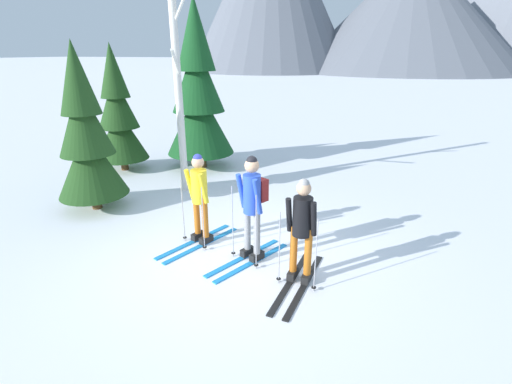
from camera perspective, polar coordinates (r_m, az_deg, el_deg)
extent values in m
plane|color=white|center=(6.35, -2.28, -9.92)|extent=(400.00, 400.00, 0.00)
cube|color=#1E84D1|center=(6.74, -8.28, -8.06)|extent=(0.71, 1.60, 0.02)
cube|color=#1E84D1|center=(6.89, -9.50, -7.46)|extent=(0.71, 1.60, 0.02)
cube|color=black|center=(6.77, -7.67, -7.25)|extent=(0.20, 0.28, 0.12)
cylinder|color=#B76019|center=(6.58, -7.85, -3.94)|extent=(0.11, 0.11, 0.78)
cube|color=black|center=(6.92, -8.90, -6.66)|extent=(0.20, 0.28, 0.12)
cylinder|color=#B76019|center=(6.73, -9.11, -3.41)|extent=(0.11, 0.11, 0.78)
cylinder|color=yellow|center=(6.44, -8.75, 0.89)|extent=(0.28, 0.28, 0.59)
sphere|color=tan|center=(6.31, -8.96, 4.56)|extent=(0.21, 0.21, 0.21)
sphere|color=#2D389E|center=(6.29, -8.99, 5.12)|extent=(0.16, 0.16, 0.16)
cylinder|color=yellow|center=(6.27, -8.09, 0.52)|extent=(0.15, 0.21, 0.56)
cylinder|color=yellow|center=(6.53, -10.19, 1.23)|extent=(0.15, 0.21, 0.56)
cylinder|color=#A5A5AD|center=(6.33, -8.13, -4.23)|extent=(0.02, 0.02, 1.17)
cylinder|color=black|center=(6.57, -7.89, -8.39)|extent=(0.07, 0.07, 0.01)
cylinder|color=#A5A5AD|center=(6.71, -11.20, -2.92)|extent=(0.02, 0.02, 1.17)
cylinder|color=black|center=(6.94, -10.89, -6.89)|extent=(0.07, 0.07, 0.01)
cube|color=#1E84D1|center=(6.18, -0.52, -10.75)|extent=(0.79, 1.52, 0.02)
cube|color=#1E84D1|center=(6.31, -1.96, -10.02)|extent=(0.79, 1.52, 0.02)
cube|color=black|center=(6.20, 0.14, -9.86)|extent=(0.21, 0.28, 0.12)
cylinder|color=gray|center=(5.98, 0.14, -6.07)|extent=(0.11, 0.11, 0.84)
cube|color=black|center=(6.33, -1.31, -9.14)|extent=(0.21, 0.28, 0.12)
cylinder|color=gray|center=(6.12, -1.34, -5.41)|extent=(0.11, 0.11, 0.84)
cylinder|color=blue|center=(5.80, -0.63, -0.30)|extent=(0.28, 0.28, 0.63)
sphere|color=tan|center=(5.65, -0.65, 4.09)|extent=(0.23, 0.23, 0.23)
sphere|color=black|center=(5.63, -0.66, 4.75)|extent=(0.17, 0.17, 0.17)
cylinder|color=blue|center=(5.63, 0.23, -0.75)|extent=(0.16, 0.22, 0.60)
cylinder|color=blue|center=(5.87, -2.29, 0.15)|extent=(0.16, 0.22, 0.60)
cylinder|color=#A5A5AD|center=(5.72, 0.03, -6.35)|extent=(0.02, 0.02, 1.26)
cylinder|color=black|center=(6.00, 0.03, -11.19)|extent=(0.07, 0.07, 0.01)
cylinder|color=#A5A5AD|center=(6.07, -3.63, -4.71)|extent=(0.02, 0.02, 1.26)
cylinder|color=black|center=(6.34, -3.51, -9.36)|extent=(0.07, 0.07, 0.01)
cube|color=maroon|center=(5.90, 0.53, 0.41)|extent=(0.30, 0.26, 0.36)
cube|color=black|center=(5.70, 7.47, -13.97)|extent=(0.24, 1.73, 0.02)
cube|color=black|center=(5.75, 5.32, -13.52)|extent=(0.24, 1.73, 0.02)
cube|color=black|center=(5.74, 7.80, -12.86)|extent=(0.13, 0.27, 0.12)
cylinder|color=#B76019|center=(5.51, 8.02, -9.19)|extent=(0.11, 0.11, 0.77)
cube|color=black|center=(5.79, 5.67, -12.43)|extent=(0.13, 0.27, 0.12)
cylinder|color=#B76019|center=(5.57, 5.82, -8.77)|extent=(0.11, 0.11, 0.77)
cylinder|color=black|center=(5.29, 7.17, -3.76)|extent=(0.28, 0.28, 0.58)
sphere|color=tan|center=(5.13, 7.38, 0.55)|extent=(0.21, 0.21, 0.21)
sphere|color=gray|center=(5.11, 7.41, 1.21)|extent=(0.16, 0.16, 0.16)
cylinder|color=black|center=(5.19, 8.89, -4.17)|extent=(0.10, 0.20, 0.55)
cylinder|color=black|center=(5.28, 5.12, -3.54)|extent=(0.10, 0.20, 0.55)
cylinder|color=#A5A5AD|center=(5.29, 9.19, -9.72)|extent=(0.02, 0.02, 1.15)
cylinder|color=black|center=(5.57, 8.88, -14.31)|extent=(0.07, 0.07, 0.01)
cylinder|color=#A5A5AD|center=(5.43, 3.62, -8.66)|extent=(0.02, 0.02, 1.15)
cylinder|color=black|center=(5.70, 3.50, -13.19)|extent=(0.07, 0.07, 0.01)
cylinder|color=#51381E|center=(11.44, -19.68, 4.89)|extent=(0.21, 0.21, 0.67)
cone|color=#1E4219|center=(11.28, -20.12, 8.36)|extent=(1.44, 1.44, 1.42)
cone|color=#1E4219|center=(11.14, -20.70, 12.87)|extent=(1.10, 1.10, 1.42)
cone|color=#1E4219|center=(11.08, -21.26, 17.08)|extent=(0.79, 0.79, 1.42)
cylinder|color=#51381E|center=(11.12, -8.43, 6.06)|extent=(0.28, 0.28, 0.90)
cone|color=#14471E|center=(10.92, -8.70, 10.88)|extent=(1.92, 1.92, 1.90)
cone|color=#14471E|center=(10.79, -9.06, 17.16)|extent=(1.47, 1.47, 1.90)
cone|color=#14471E|center=(10.78, -9.41, 22.99)|extent=(1.05, 1.05, 1.90)
cylinder|color=#51381E|center=(8.80, -23.51, -0.25)|extent=(0.21, 0.21, 0.67)
cone|color=#1E4219|center=(8.60, -24.18, 4.18)|extent=(1.44, 1.44, 1.42)
cone|color=#1E4219|center=(8.41, -25.09, 10.04)|extent=(1.10, 1.10, 1.42)
cone|color=#1E4219|center=(8.32, -25.97, 15.59)|extent=(0.79, 0.79, 1.42)
cylinder|color=silver|center=(8.86, -11.97, 16.44)|extent=(0.17, 0.17, 5.26)
cylinder|color=silver|center=(8.73, -11.81, 25.57)|extent=(0.41, 0.19, 0.51)
cylinder|color=silver|center=(8.42, -12.22, 18.88)|extent=(0.36, 0.79, 0.60)
cone|color=slate|center=(71.34, 22.61, 24.18)|extent=(37.39, 37.39, 18.37)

